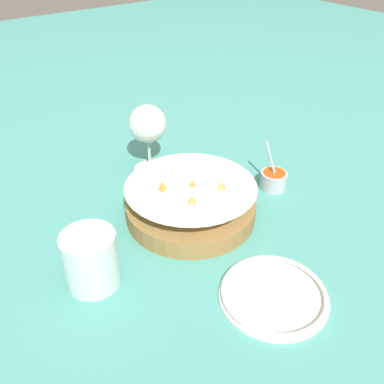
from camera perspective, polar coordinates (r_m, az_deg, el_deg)
The scene contains 6 objects.
ground_plane at distance 0.84m, azimuth 1.35°, elevation -4.45°, with size 4.00×4.00×0.00m, color teal.
food_basket at distance 0.85m, azimuth -0.08°, elevation -1.36°, with size 0.26×0.26×0.09m.
sauce_cup at distance 0.95m, azimuth 10.82°, elevation 1.69°, with size 0.07×0.06×0.10m.
wine_glass at distance 0.97m, azimuth -5.95°, elevation 8.78°, with size 0.09×0.09×0.16m.
beer_mug at distance 0.72m, azimuth -13.35°, elevation -8.92°, with size 0.13×0.09×0.10m.
side_plate at distance 0.71m, azimuth 10.84°, elevation -13.24°, with size 0.18×0.18×0.01m.
Camera 1 is at (-0.51, 0.41, 0.53)m, focal length 40.00 mm.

